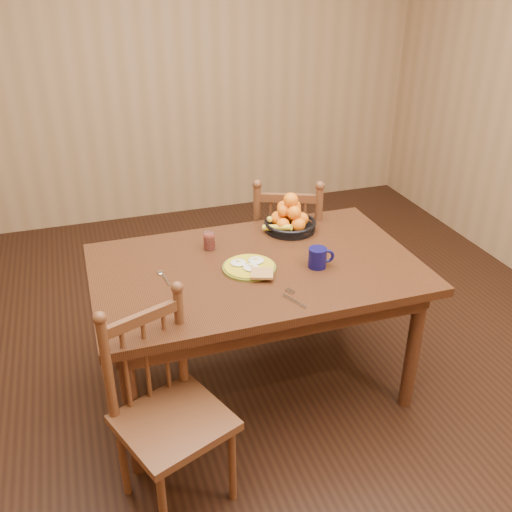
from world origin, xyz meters
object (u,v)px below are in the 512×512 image
object	(u,v)px
coffee_mug	(318,257)
breakfast_plate	(250,267)
dining_table	(256,280)
chair_far	(287,250)
chair_near	(168,413)
fruit_bowl	(290,219)

from	to	relation	value
coffee_mug	breakfast_plate	bearing A→B (deg)	166.24
dining_table	chair_far	xyz separation A→B (m)	(0.41, 0.61, -0.20)
breakfast_plate	coffee_mug	bearing A→B (deg)	-13.76
chair_far	dining_table	bearing A→B (deg)	78.86
chair_near	chair_far	bearing A→B (deg)	28.66
breakfast_plate	chair_far	bearing A→B (deg)	55.07
dining_table	breakfast_plate	xyz separation A→B (m)	(-0.04, -0.03, 0.10)
chair_far	breakfast_plate	xyz separation A→B (m)	(-0.45, -0.64, 0.30)
dining_table	breakfast_plate	distance (m)	0.11
dining_table	coffee_mug	xyz separation A→B (m)	(0.28, -0.11, 0.14)
coffee_mug	dining_table	bearing A→B (deg)	158.63
chair_far	fruit_bowl	world-z (taller)	fruit_bowl
dining_table	coffee_mug	bearing A→B (deg)	-21.37
dining_table	chair_far	distance (m)	0.76
chair_far	chair_near	size ratio (longest dim) A/B	1.04
chair_far	coffee_mug	size ratio (longest dim) A/B	7.15
coffee_mug	fruit_bowl	size ratio (longest dim) A/B	0.46
breakfast_plate	fruit_bowl	world-z (taller)	fruit_bowl
chair_far	coffee_mug	xyz separation A→B (m)	(-0.12, -0.72, 0.34)
coffee_mug	chair_far	bearing A→B (deg)	80.44
dining_table	coffee_mug	world-z (taller)	coffee_mug
dining_table	chair_far	bearing A→B (deg)	56.32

